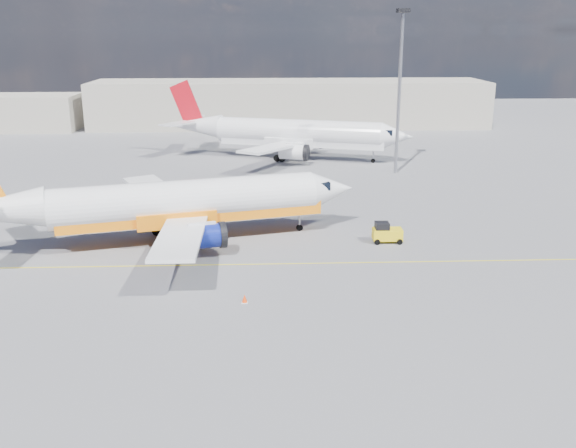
{
  "coord_description": "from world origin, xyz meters",
  "views": [
    {
      "loc": [
        -0.34,
        -41.82,
        16.71
      ],
      "look_at": [
        1.56,
        1.68,
        3.5
      ],
      "focal_mm": 40.0,
      "sensor_mm": 36.0,
      "label": 1
    }
  ],
  "objects_px": {
    "traffic_cone": "(245,299)",
    "second_jet": "(291,134)",
    "gse_tug": "(386,233)",
    "main_jet": "(174,204)"
  },
  "relations": [
    {
      "from": "gse_tug",
      "to": "second_jet",
      "type": "bearing_deg",
      "value": 100.34
    },
    {
      "from": "second_jet",
      "to": "traffic_cone",
      "type": "bearing_deg",
      "value": -78.85
    },
    {
      "from": "main_jet",
      "to": "second_jet",
      "type": "bearing_deg",
      "value": 57.74
    },
    {
      "from": "traffic_cone",
      "to": "gse_tug",
      "type": "bearing_deg",
      "value": 45.94
    },
    {
      "from": "second_jet",
      "to": "traffic_cone",
      "type": "distance_m",
      "value": 48.11
    },
    {
      "from": "second_jet",
      "to": "gse_tug",
      "type": "distance_m",
      "value": 36.59
    },
    {
      "from": "second_jet",
      "to": "gse_tug",
      "type": "height_order",
      "value": "second_jet"
    },
    {
      "from": "traffic_cone",
      "to": "second_jet",
      "type": "bearing_deg",
      "value": 83.67
    },
    {
      "from": "main_jet",
      "to": "second_jet",
      "type": "xyz_separation_m",
      "value": [
        11.22,
        35.24,
        0.12
      ]
    },
    {
      "from": "main_jet",
      "to": "traffic_cone",
      "type": "bearing_deg",
      "value": -79.17
    }
  ]
}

